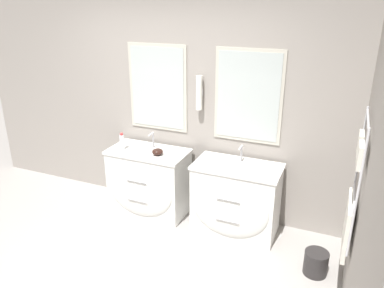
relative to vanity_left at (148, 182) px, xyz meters
The scene contains 11 objects.
ground_plane 1.40m from the vanity_left, 80.60° to the right, with size 16.00×16.00×0.00m, color #9E9993.
wall_back 0.99m from the vanity_left, 57.31° to the left, with size 5.70×0.15×2.60m.
wall_right 2.53m from the vanity_left, 14.16° to the right, with size 0.13×3.49×2.60m.
vanity_left is the anchor object (origin of this frame).
vanity_right 1.09m from the vanity_left, ahead, with size 0.94×0.57×0.80m.
faucet_left 0.51m from the vanity_left, 90.00° to the left, with size 0.17×0.12×0.19m.
faucet_right 1.21m from the vanity_left, ahead, with size 0.17×0.12×0.19m.
toiletry_bottle 0.58m from the vanity_left, behind, with size 0.05×0.05×0.20m.
amenity_bowl 0.47m from the vanity_left, 13.99° to the right, with size 0.13×0.13×0.08m.
soap_dish 0.95m from the vanity_left, ahead, with size 0.08×0.06×0.04m.
waste_bin 2.07m from the vanity_left, 10.47° to the right, with size 0.23×0.23×0.24m.
Camera 1 is at (1.84, -2.19, 2.46)m, focal length 35.00 mm.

